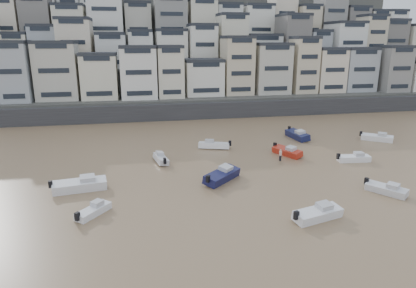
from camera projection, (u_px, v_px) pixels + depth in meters
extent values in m
cube|color=#38383A|center=(204.00, 110.00, 81.56)|extent=(140.00, 3.00, 3.50)
cube|color=#4C4C47|center=(219.00, 103.00, 89.04)|extent=(140.00, 14.00, 4.00)
cube|color=#4C4C47|center=(209.00, 85.00, 99.56)|extent=(140.00, 14.00, 10.00)
cube|color=#4C4C47|center=(201.00, 67.00, 109.80)|extent=(140.00, 14.00, 18.00)
cube|color=#4C4C47|center=(194.00, 52.00, 120.05)|extent=(140.00, 16.00, 26.00)
cube|color=#4C4C47|center=(188.00, 42.00, 132.46)|extent=(140.00, 18.00, 32.00)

